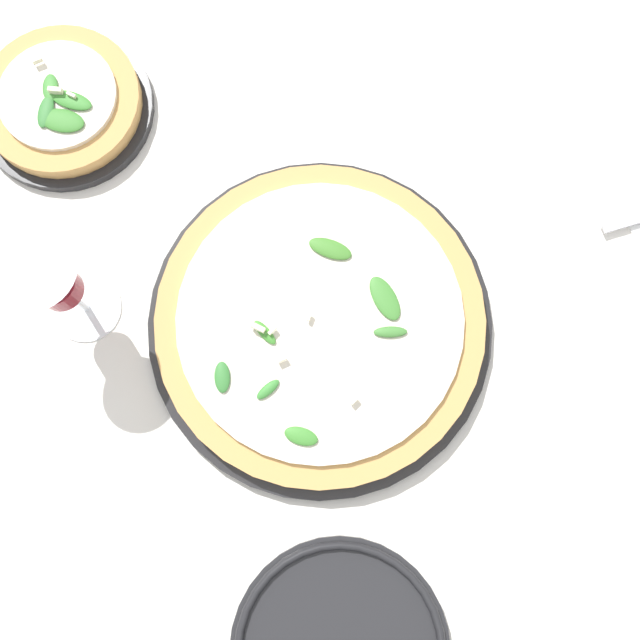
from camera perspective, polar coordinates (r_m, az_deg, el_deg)
name	(u,v)px	position (r m, az deg, el deg)	size (l,w,h in m)	color
ground_plane	(311,343)	(0.75, -0.73, -1.74)	(6.00, 6.00, 0.00)	silver
pizza_arugula_main	(320,323)	(0.73, 0.00, -0.22)	(0.34, 0.34, 0.05)	black
pizza_personal_side	(63,104)	(0.86, -19.02, 15.33)	(0.19, 0.19, 0.05)	black
wine_glass	(51,282)	(0.70, -19.80, 2.75)	(0.08, 0.08, 0.15)	white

